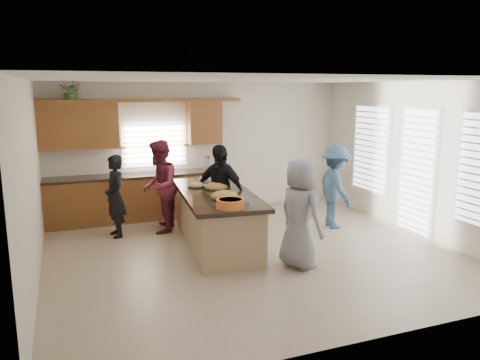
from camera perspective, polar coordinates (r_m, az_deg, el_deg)
name	(u,v)px	position (r m, az deg, el deg)	size (l,w,h in m)	color
floor	(252,252)	(7.84, 1.44, -8.80)	(6.50, 6.50, 0.00)	tan
room_shell	(252,138)	(7.41, 1.51, 5.15)	(6.52, 6.02, 2.81)	silver
back_cabinetry	(135,176)	(9.80, -12.66, 0.51)	(4.08, 0.66, 2.46)	brown
right_wall_glazing	(419,163)	(9.10, 20.95, 1.98)	(0.06, 4.00, 2.25)	white
island	(217,220)	(8.03, -2.83, -4.93)	(1.42, 2.80, 0.95)	tan
platter_front	(225,197)	(7.43, -1.88, -2.07)	(0.48, 0.48, 0.19)	black
platter_mid	(217,187)	(8.16, -2.88, -0.88)	(0.45, 0.45, 0.18)	black
platter_back	(196,186)	(8.32, -5.35, -0.68)	(0.31, 0.31, 0.13)	black
salad_bowl	(231,203)	(6.83, -1.17, -2.83)	(0.41, 0.41, 0.13)	orange
clear_cup	(246,199)	(7.14, 0.79, -2.39)	(0.09, 0.09, 0.11)	white
plate_stack	(206,179)	(8.92, -4.14, 0.14)	(0.25, 0.25, 0.06)	#B090D1
flower_vase	(207,166)	(9.08, -4.01, 1.77)	(0.14, 0.14, 0.45)	silver
potted_plant	(72,91)	(9.64, -19.82, 10.18)	(0.40, 0.35, 0.44)	#40762F
woman_left_back	(115,196)	(8.75, -14.98, -1.93)	(0.55, 0.36, 1.51)	black
woman_left_mid	(159,187)	(8.84, -9.79, -0.80)	(0.85, 0.66, 1.74)	maroon
woman_left_front	(220,193)	(8.26, -2.51, -1.56)	(1.01, 0.42, 1.72)	black
woman_right_back	(335,187)	(9.20, 11.55, -0.83)	(1.04, 0.60, 1.60)	#375779
woman_right_front	(300,214)	(7.06, 7.30, -4.09)	(0.81, 0.53, 1.66)	gray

